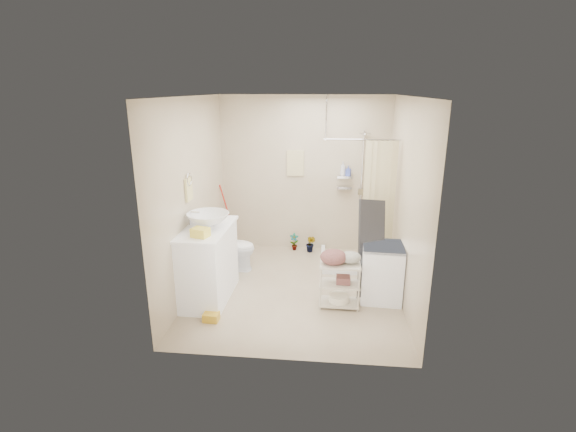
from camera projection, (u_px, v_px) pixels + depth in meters
The scene contains 23 objects.
floor at pixel (296, 289), 5.85m from camera, with size 3.20×3.20×0.00m, color tan.
ceiling at pixel (297, 96), 5.08m from camera, with size 2.80×3.20×0.04m, color silver.
wall_back at pixel (304, 175), 6.98m from camera, with size 2.80×0.04×2.60m, color #C5B498.
wall_front at pixel (283, 242), 3.94m from camera, with size 2.80×0.04×2.60m, color #C5B498.
wall_left at pixel (193, 197), 5.60m from camera, with size 0.04×3.20×2.60m, color #C5B498.
wall_right at pixel (406, 202), 5.33m from camera, with size 0.04×3.20×2.60m, color #C5B498.
vanity at pixel (206, 263), 5.48m from camera, with size 0.63×1.12×0.99m, color white.
sink at pixel (208, 220), 5.33m from camera, with size 0.54×0.54×0.19m, color silver.
counter_basket at pixel (200, 232), 4.99m from camera, with size 0.20×0.15×0.11m, color yellow.
floor_basket at pixel (211, 315), 5.02m from camera, with size 0.26×0.20×0.14m, color gold.
toilet at pixel (232, 247), 6.40m from camera, with size 0.40×0.70×0.71m, color white.
mop at pixel (228, 217), 7.18m from camera, with size 0.11×0.11×1.15m, color red, non-canonical shape.
potted_plant_a at pixel (294, 242), 7.21m from camera, with size 0.16×0.11×0.30m, color brown.
potted_plant_b at pixel (311, 244), 7.11m from camera, with size 0.17×0.13×0.30m, color maroon.
hanging_towel at pixel (295, 163), 6.92m from camera, with size 0.28×0.03×0.42m, color beige.
towel_ring at pixel (189, 188), 5.35m from camera, with size 0.04×0.22×0.34m, color #DED283, non-canonical shape.
tp_holder at pixel (200, 236), 5.81m from camera, with size 0.08×0.12×0.14m, color white, non-canonical shape.
shower at pixel (357, 199), 6.45m from camera, with size 1.10×1.10×2.10m, color silver, non-canonical shape.
shampoo_bottle_a at pixel (343, 169), 6.82m from camera, with size 0.09×0.09×0.23m, color silver.
shampoo_bottle_b at pixel (348, 171), 6.81m from camera, with size 0.07×0.08×0.16m, color #3B4CAB.
washing_machine at pixel (382, 272), 5.48m from camera, with size 0.52×0.53×0.76m, color white.
laundry_rack at pixel (340, 281), 5.30m from camera, with size 0.51×0.30×0.70m, color beige, non-canonical shape.
ironing_board at pixel (371, 248), 5.52m from camera, with size 0.38×0.11×1.34m, color black, non-canonical shape.
Camera 1 is at (0.41, -5.27, 2.70)m, focal length 26.00 mm.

